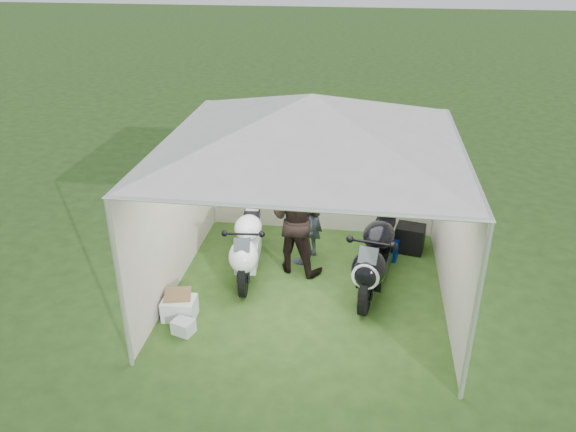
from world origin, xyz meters
name	(u,v)px	position (x,y,z in m)	size (l,w,h in m)	color
ground	(308,289)	(0.00, 0.00, 0.00)	(80.00, 80.00, 0.00)	#294618
canopy_tent	(312,125)	(0.00, 0.03, 2.58)	(5.66, 5.66, 3.00)	silver
motorcycle_white	(247,244)	(-0.99, 0.29, 0.53)	(0.54, 1.94, 0.95)	black
motorcycle_black	(376,255)	(0.98, 0.15, 0.59)	(0.72, 2.13, 1.06)	black
paddock_stand	(385,250)	(1.16, 1.11, 0.16)	(0.41, 0.26, 0.31)	#0C2FB8
person_dark_jacket	(297,218)	(-0.26, 0.57, 0.91)	(0.89, 0.69, 1.82)	black
person_blue_jacket	(306,205)	(-0.15, 0.88, 0.99)	(0.73, 0.48, 1.99)	slate
equipment_box	(410,238)	(1.57, 1.42, 0.23)	(0.47, 0.37, 0.47)	black
crate_0	(180,308)	(-1.71, -0.97, 0.15)	(0.45, 0.35, 0.30)	silver
crate_1	(179,303)	(-1.75, -0.87, 0.16)	(0.37, 0.37, 0.33)	brown
crate_2	(183,327)	(-1.55, -1.30, 0.10)	(0.27, 0.22, 0.20)	silver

